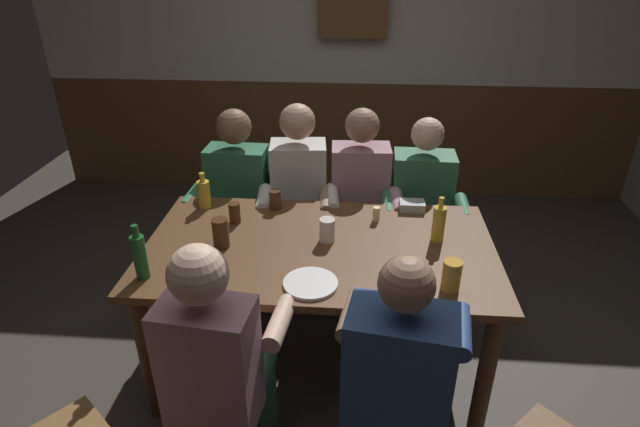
{
  "coord_description": "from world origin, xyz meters",
  "views": [
    {
      "loc": [
        0.17,
        -2.14,
        2.12
      ],
      "look_at": [
        0.0,
        0.07,
        0.94
      ],
      "focal_mm": 28.9,
      "sensor_mm": 36.0,
      "label": 1
    }
  ],
  "objects_px": {
    "pint_glass_2": "(221,233)",
    "person_2": "(360,200)",
    "bottle_2": "(204,193)",
    "pint_glass_4": "(451,276)",
    "pint_glass_0": "(235,213)",
    "person_0": "(236,197)",
    "person_4": "(218,360)",
    "pint_glass_3": "(275,200)",
    "plate_0": "(310,283)",
    "bottle_0": "(140,256)",
    "person_5": "(399,371)",
    "dining_table": "(319,263)",
    "bottle_1": "(439,223)",
    "person_3": "(422,205)",
    "condiment_caddy": "(412,206)",
    "person_1": "(299,195)",
    "pint_glass_1": "(327,230)",
    "table_candle": "(376,214)"
  },
  "relations": [
    {
      "from": "person_2",
      "to": "bottle_2",
      "type": "height_order",
      "value": "person_2"
    },
    {
      "from": "person_4",
      "to": "bottle_1",
      "type": "relative_size",
      "value": 5.16
    },
    {
      "from": "bottle_0",
      "to": "bottle_1",
      "type": "relative_size",
      "value": 1.11
    },
    {
      "from": "dining_table",
      "to": "bottle_2",
      "type": "xyz_separation_m",
      "value": [
        -0.68,
        0.37,
        0.19
      ]
    },
    {
      "from": "pint_glass_0",
      "to": "pint_glass_1",
      "type": "bearing_deg",
      "value": -16.94
    },
    {
      "from": "person_2",
      "to": "pint_glass_3",
      "type": "bearing_deg",
      "value": 32.42
    },
    {
      "from": "person_4",
      "to": "pint_glass_1",
      "type": "bearing_deg",
      "value": 70.42
    },
    {
      "from": "person_1",
      "to": "table_candle",
      "type": "height_order",
      "value": "person_1"
    },
    {
      "from": "bottle_1",
      "to": "dining_table",
      "type": "bearing_deg",
      "value": -170.75
    },
    {
      "from": "bottle_0",
      "to": "pint_glass_0",
      "type": "relative_size",
      "value": 2.36
    },
    {
      "from": "person_5",
      "to": "bottle_0",
      "type": "xyz_separation_m",
      "value": [
        -1.13,
        0.38,
        0.22
      ]
    },
    {
      "from": "person_2",
      "to": "bottle_0",
      "type": "distance_m",
      "value": 1.44
    },
    {
      "from": "person_5",
      "to": "bottle_1",
      "type": "distance_m",
      "value": 0.87
    },
    {
      "from": "bottle_0",
      "to": "pint_glass_0",
      "type": "distance_m",
      "value": 0.62
    },
    {
      "from": "table_candle",
      "to": "person_5",
      "type": "bearing_deg",
      "value": -85.74
    },
    {
      "from": "table_candle",
      "to": "bottle_0",
      "type": "bearing_deg",
      "value": -149.82
    },
    {
      "from": "person_1",
      "to": "person_3",
      "type": "relative_size",
      "value": 1.06
    },
    {
      "from": "dining_table",
      "to": "bottle_1",
      "type": "relative_size",
      "value": 7.26
    },
    {
      "from": "person_5",
      "to": "table_candle",
      "type": "height_order",
      "value": "person_5"
    },
    {
      "from": "person_4",
      "to": "plate_0",
      "type": "xyz_separation_m",
      "value": [
        0.33,
        0.38,
        0.11
      ]
    },
    {
      "from": "person_4",
      "to": "condiment_caddy",
      "type": "height_order",
      "value": "person_4"
    },
    {
      "from": "plate_0",
      "to": "bottle_0",
      "type": "bearing_deg",
      "value": 179.8
    },
    {
      "from": "table_candle",
      "to": "bottle_0",
      "type": "height_order",
      "value": "bottle_0"
    },
    {
      "from": "bottle_2",
      "to": "pint_glass_4",
      "type": "bearing_deg",
      "value": -28.44
    },
    {
      "from": "bottle_0",
      "to": "plate_0",
      "type": "bearing_deg",
      "value": -0.2
    },
    {
      "from": "bottle_2",
      "to": "pint_glass_2",
      "type": "relative_size",
      "value": 1.38
    },
    {
      "from": "pint_glass_2",
      "to": "pint_glass_3",
      "type": "distance_m",
      "value": 0.47
    },
    {
      "from": "dining_table",
      "to": "pint_glass_1",
      "type": "relative_size",
      "value": 14.2
    },
    {
      "from": "condiment_caddy",
      "to": "person_4",
      "type": "bearing_deg",
      "value": -125.98
    },
    {
      "from": "person_5",
      "to": "bottle_1",
      "type": "xyz_separation_m",
      "value": [
        0.23,
        0.81,
        0.21
      ]
    },
    {
      "from": "person_0",
      "to": "person_2",
      "type": "xyz_separation_m",
      "value": [
        0.79,
        0.01,
        0.01
      ]
    },
    {
      "from": "person_1",
      "to": "bottle_1",
      "type": "distance_m",
      "value": 1.02
    },
    {
      "from": "pint_glass_0",
      "to": "person_0",
      "type": "bearing_deg",
      "value": 103.18
    },
    {
      "from": "condiment_caddy",
      "to": "pint_glass_2",
      "type": "relative_size",
      "value": 0.93
    },
    {
      "from": "table_candle",
      "to": "person_1",
      "type": "bearing_deg",
      "value": 136.62
    },
    {
      "from": "person_1",
      "to": "person_5",
      "type": "xyz_separation_m",
      "value": [
        0.55,
        -1.44,
        -0.03
      ]
    },
    {
      "from": "person_4",
      "to": "pint_glass_1",
      "type": "distance_m",
      "value": 0.87
    },
    {
      "from": "pint_glass_2",
      "to": "person_2",
      "type": "bearing_deg",
      "value": 48.21
    },
    {
      "from": "person_5",
      "to": "pint_glass_2",
      "type": "xyz_separation_m",
      "value": [
        -0.84,
        0.67,
        0.18
      ]
    },
    {
      "from": "person_0",
      "to": "person_3",
      "type": "bearing_deg",
      "value": -176.96
    },
    {
      "from": "plate_0",
      "to": "bottle_0",
      "type": "xyz_separation_m",
      "value": [
        -0.76,
        0.0,
        0.1
      ]
    },
    {
      "from": "person_2",
      "to": "pint_glass_4",
      "type": "xyz_separation_m",
      "value": [
        0.39,
        -1.04,
        0.17
      ]
    },
    {
      "from": "person_3",
      "to": "condiment_caddy",
      "type": "relative_size",
      "value": 8.57
    },
    {
      "from": "bottle_0",
      "to": "pint_glass_0",
      "type": "height_order",
      "value": "bottle_0"
    },
    {
      "from": "person_4",
      "to": "pint_glass_3",
      "type": "bearing_deg",
      "value": 93.39
    },
    {
      "from": "person_4",
      "to": "plate_0",
      "type": "relative_size",
      "value": 5.09
    },
    {
      "from": "pint_glass_3",
      "to": "condiment_caddy",
      "type": "bearing_deg",
      "value": 3.27
    },
    {
      "from": "bottle_2",
      "to": "pint_glass_4",
      "type": "height_order",
      "value": "bottle_2"
    },
    {
      "from": "dining_table",
      "to": "condiment_caddy",
      "type": "distance_m",
      "value": 0.66
    },
    {
      "from": "pint_glass_4",
      "to": "dining_table",
      "type": "bearing_deg",
      "value": 151.53
    }
  ]
}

